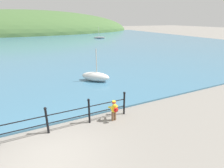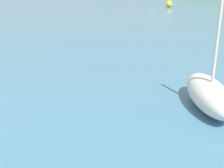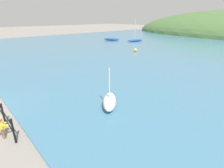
# 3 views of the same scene
# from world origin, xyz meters

# --- Properties ---
(ground_plane) EXTENTS (200.00, 200.00, 0.00)m
(ground_plane) POSITION_xyz_m (0.00, 0.00, 0.00)
(ground_plane) COLOR gray
(water) EXTENTS (80.00, 60.00, 0.10)m
(water) POSITION_xyz_m (0.00, 32.00, 0.05)
(water) COLOR teal
(water) RESTS_ON ground
(far_hillside) EXTENTS (79.28, 43.60, 15.11)m
(far_hillside) POSITION_xyz_m (0.00, 68.16, 0.00)
(far_hillside) COLOR #476B38
(far_hillside) RESTS_ON ground
(iron_railing) EXTENTS (7.34, 0.12, 1.21)m
(iron_railing) POSITION_xyz_m (0.15, 1.50, 0.64)
(iron_railing) COLOR black
(iron_railing) RESTS_ON ground
(child_in_coat) EXTENTS (0.39, 0.54, 1.00)m
(child_in_coat) POSITION_xyz_m (3.05, 1.18, 0.61)
(child_in_coat) COLOR brown
(child_in_coat) RESTS_ON ground
(boat_red_dinghy) EXTENTS (2.10, 2.04, 2.41)m
(boat_red_dinghy) POSITION_xyz_m (4.15, 6.54, 0.45)
(boat_red_dinghy) COLOR silver
(boat_red_dinghy) RESTS_ON water
(boat_twin_mast) EXTENTS (2.95, 1.82, 2.66)m
(boat_twin_mast) POSITION_xyz_m (15.84, 34.97, 0.31)
(boat_twin_mast) COLOR gray
(boat_twin_mast) RESTS_ON water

